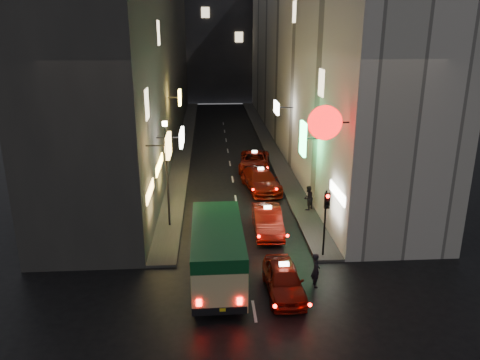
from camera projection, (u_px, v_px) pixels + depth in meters
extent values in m
cube|color=#363431|center=(142.00, 53.00, 44.77)|extent=(6.00, 52.00, 18.00)
cube|color=#FFC559|center=(169.00, 145.00, 23.94)|extent=(0.18, 1.64, 1.14)
cube|color=white|center=(182.00, 137.00, 28.72)|extent=(0.18, 2.42, 0.90)
cube|color=yellow|center=(180.00, 98.00, 37.19)|extent=(0.18, 1.22, 1.22)
cube|color=#FFC559|center=(150.00, 191.00, 25.00)|extent=(0.10, 2.98, 0.55)
cube|color=yellow|center=(159.00, 164.00, 29.90)|extent=(0.10, 3.93, 0.55)
cube|color=#FFC559|center=(166.00, 144.00, 35.11)|extent=(0.10, 2.89, 0.55)
cube|color=#FFE5B2|center=(147.00, 104.00, 24.55)|extent=(0.06, 1.30, 1.60)
cube|color=#FFE5B2|center=(158.00, 33.00, 31.06)|extent=(0.06, 1.30, 1.60)
cube|color=beige|center=(307.00, 53.00, 45.77)|extent=(6.00, 52.00, 18.00)
cylinder|color=#F20A0A|center=(325.00, 123.00, 22.42)|extent=(1.67, 0.18, 1.67)
cube|color=#32FE73|center=(303.00, 139.00, 28.66)|extent=(0.18, 1.31, 2.06)
cube|color=white|center=(276.00, 108.00, 37.20)|extent=(0.18, 2.03, 0.94)
cube|color=white|center=(338.00, 193.00, 24.72)|extent=(0.10, 2.87, 0.55)
cube|color=#FFE5B2|center=(321.00, 83.00, 27.81)|extent=(0.06, 1.30, 1.60)
cube|color=#FFE5B2|center=(294.00, 12.00, 35.96)|extent=(0.06, 1.30, 1.60)
cube|color=#333338|center=(218.00, 30.00, 75.01)|extent=(30.00, 10.00, 22.00)
cube|color=#454340|center=(185.00, 143.00, 47.77)|extent=(1.50, 52.00, 0.15)
cube|color=#454340|center=(268.00, 142.00, 48.30)|extent=(1.50, 52.00, 0.15)
cube|color=beige|center=(217.00, 251.00, 21.36)|extent=(2.31, 6.47, 2.37)
cube|color=#0E4721|center=(217.00, 233.00, 21.08)|extent=(2.33, 6.49, 0.59)
cube|color=black|center=(217.00, 243.00, 21.59)|extent=(2.32, 3.89, 0.54)
cube|color=black|center=(219.00, 310.00, 18.66)|extent=(2.21, 0.20, 0.32)
cube|color=#FF0A05|center=(199.00, 303.00, 18.41)|extent=(0.19, 0.06, 0.30)
cube|color=#FF0A05|center=(240.00, 301.00, 18.51)|extent=(0.19, 0.06, 0.30)
cylinder|color=black|center=(197.00, 254.00, 23.62)|extent=(0.24, 0.82, 0.82)
cylinder|color=black|center=(243.00, 298.00, 19.83)|extent=(0.24, 0.82, 0.82)
imported|color=maroon|center=(284.00, 277.00, 20.71)|extent=(2.13, 5.02, 1.58)
cube|color=white|center=(284.00, 259.00, 20.44)|extent=(0.42, 0.19, 0.16)
sphere|color=#FF0A05|center=(275.00, 306.00, 18.51)|extent=(0.16, 0.16, 0.16)
sphere|color=#FF0A05|center=(310.00, 305.00, 18.60)|extent=(0.16, 0.16, 0.16)
imported|color=maroon|center=(267.00, 219.00, 26.93)|extent=(2.31, 5.42, 1.71)
cube|color=white|center=(268.00, 203.00, 26.63)|extent=(0.42, 0.19, 0.16)
sphere|color=#FF0A05|center=(259.00, 236.00, 24.55)|extent=(0.16, 0.16, 0.16)
sphere|color=#FF0A05|center=(287.00, 236.00, 24.65)|extent=(0.16, 0.16, 0.16)
imported|color=maroon|center=(261.00, 178.00, 34.03)|extent=(3.17, 5.95, 1.80)
cube|color=white|center=(261.00, 165.00, 33.72)|extent=(0.44, 0.24, 0.16)
sphere|color=#FF0A05|center=(253.00, 190.00, 31.53)|extent=(0.16, 0.16, 0.16)
sphere|color=#FF0A05|center=(277.00, 189.00, 31.63)|extent=(0.16, 0.16, 0.16)
imported|color=maroon|center=(254.00, 160.00, 38.89)|extent=(2.86, 5.68, 1.74)
cube|color=white|center=(255.00, 149.00, 38.59)|extent=(0.44, 0.23, 0.16)
sphere|color=#FF0A05|center=(248.00, 168.00, 36.48)|extent=(0.16, 0.16, 0.16)
sphere|color=#FF0A05|center=(267.00, 168.00, 36.58)|extent=(0.16, 0.16, 0.16)
imported|color=black|center=(316.00, 268.00, 21.24)|extent=(0.42, 0.63, 1.86)
imported|color=black|center=(308.00, 196.00, 29.92)|extent=(0.78, 0.78, 1.80)
cylinder|color=black|center=(325.00, 223.00, 23.62)|extent=(0.10, 0.10, 3.50)
cube|color=black|center=(327.00, 201.00, 23.05)|extent=(0.26, 0.18, 0.80)
sphere|color=#FF0A05|center=(328.00, 196.00, 22.86)|extent=(0.18, 0.18, 0.18)
sphere|color=black|center=(328.00, 201.00, 22.95)|extent=(0.17, 0.17, 0.17)
sphere|color=black|center=(327.00, 207.00, 23.03)|extent=(0.17, 0.17, 0.17)
cylinder|color=black|center=(167.00, 177.00, 26.90)|extent=(0.12, 0.12, 6.00)
cylinder|color=#FFE5BF|center=(165.00, 124.00, 25.94)|extent=(0.28, 0.28, 0.25)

